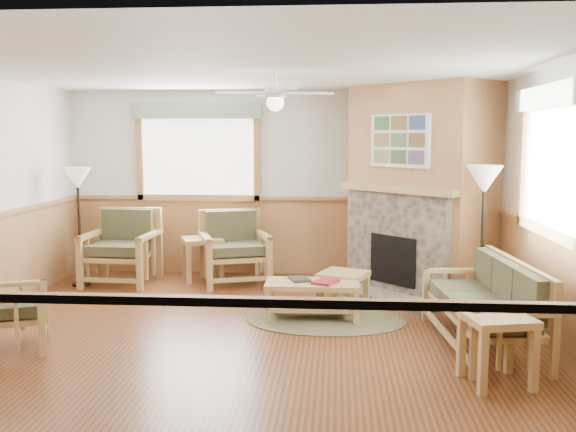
# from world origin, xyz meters

# --- Properties ---
(floor) EXTENTS (6.00, 6.00, 0.01)m
(floor) POSITION_xyz_m (0.00, 0.00, -0.01)
(floor) COLOR brown
(floor) RESTS_ON ground
(ceiling) EXTENTS (6.00, 6.00, 0.01)m
(ceiling) POSITION_xyz_m (0.00, 0.00, 2.70)
(ceiling) COLOR white
(ceiling) RESTS_ON floor
(wall_back) EXTENTS (6.00, 0.02, 2.70)m
(wall_back) POSITION_xyz_m (0.00, 3.00, 1.35)
(wall_back) COLOR silver
(wall_back) RESTS_ON floor
(wall_front) EXTENTS (6.00, 0.02, 2.70)m
(wall_front) POSITION_xyz_m (0.00, -3.00, 1.35)
(wall_front) COLOR silver
(wall_front) RESTS_ON floor
(wall_right) EXTENTS (0.02, 6.00, 2.70)m
(wall_right) POSITION_xyz_m (3.00, 0.00, 1.35)
(wall_right) COLOR silver
(wall_right) RESTS_ON floor
(wainscot) EXTENTS (6.00, 6.00, 1.10)m
(wainscot) POSITION_xyz_m (0.00, 0.00, 0.55)
(wainscot) COLOR #AB7746
(wainscot) RESTS_ON floor
(fireplace) EXTENTS (3.11, 3.11, 2.70)m
(fireplace) POSITION_xyz_m (2.05, 2.05, 1.35)
(fireplace) COLOR #AB7746
(fireplace) RESTS_ON floor
(window_back) EXTENTS (1.90, 0.16, 1.50)m
(window_back) POSITION_xyz_m (-1.10, 2.96, 2.53)
(window_back) COLOR white
(window_back) RESTS_ON wall_back
(window_right) EXTENTS (0.16, 1.90, 1.50)m
(window_right) POSITION_xyz_m (2.96, -0.20, 2.53)
(window_right) COLOR white
(window_right) RESTS_ON wall_right
(ceiling_fan) EXTENTS (1.59, 1.59, 0.36)m
(ceiling_fan) POSITION_xyz_m (0.30, 0.30, 2.66)
(ceiling_fan) COLOR white
(ceiling_fan) RESTS_ON ceiling
(sofa) EXTENTS (1.88, 0.91, 0.84)m
(sofa) POSITION_xyz_m (2.36, -0.18, 0.42)
(sofa) COLOR tan
(sofa) RESTS_ON floor
(armchair_back_left) EXTENTS (0.95, 0.95, 1.02)m
(armchair_back_left) POSITION_xyz_m (-2.04, 2.17, 0.51)
(armchair_back_left) COLOR tan
(armchair_back_left) RESTS_ON floor
(armchair_back_right) EXTENTS (1.12, 1.12, 0.99)m
(armchair_back_right) POSITION_xyz_m (-0.47, 2.33, 0.50)
(armchair_back_right) COLOR tan
(armchair_back_right) RESTS_ON floor
(armchair_left) EXTENTS (0.98, 0.98, 0.84)m
(armchair_left) POSITION_xyz_m (-2.22, -0.64, 0.42)
(armchair_left) COLOR tan
(armchair_left) RESTS_ON floor
(coffee_table) EXTENTS (1.05, 0.54, 0.42)m
(coffee_table) POSITION_xyz_m (0.68, 0.64, 0.21)
(coffee_table) COLOR tan
(coffee_table) RESTS_ON floor
(end_table_chairs) EXTENTS (0.69, 0.68, 0.61)m
(end_table_chairs) POSITION_xyz_m (-0.95, 2.46, 0.30)
(end_table_chairs) COLOR tan
(end_table_chairs) RESTS_ON floor
(end_table_sofa) EXTENTS (0.61, 0.60, 0.58)m
(end_table_sofa) POSITION_xyz_m (2.27, -1.17, 0.29)
(end_table_sofa) COLOR tan
(end_table_sofa) RESTS_ON floor
(footstool) EXTENTS (0.67, 0.67, 0.44)m
(footstool) POSITION_xyz_m (1.03, 1.06, 0.22)
(footstool) COLOR tan
(footstool) RESTS_ON floor
(braided_rug) EXTENTS (2.35, 2.35, 0.01)m
(braided_rug) POSITION_xyz_m (0.84, 0.56, 0.01)
(braided_rug) COLOR brown
(braided_rug) RESTS_ON floor
(floor_lamp_left) EXTENTS (0.48, 0.48, 1.63)m
(floor_lamp_left) POSITION_xyz_m (-2.55, 2.02, 0.81)
(floor_lamp_left) COLOR black
(floor_lamp_left) RESTS_ON floor
(floor_lamp_right) EXTENTS (0.42, 0.42, 1.73)m
(floor_lamp_right) POSITION_xyz_m (2.55, 0.74, 0.87)
(floor_lamp_right) COLOR black
(floor_lamp_right) RESTS_ON floor
(book_red) EXTENTS (0.33, 0.36, 0.03)m
(book_red) POSITION_xyz_m (0.83, 0.59, 0.45)
(book_red) COLOR maroon
(book_red) RESTS_ON coffee_table
(book_dark) EXTENTS (0.28, 0.32, 0.03)m
(book_dark) POSITION_xyz_m (0.53, 0.71, 0.44)
(book_dark) COLOR #272721
(book_dark) RESTS_ON coffee_table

